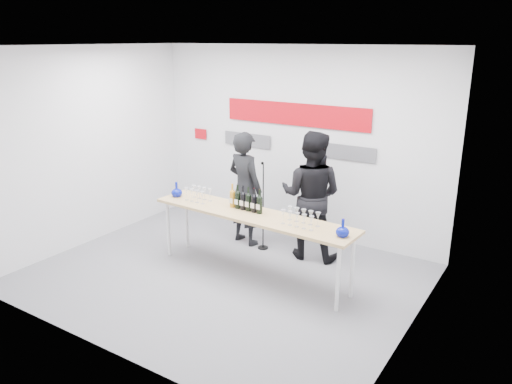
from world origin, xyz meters
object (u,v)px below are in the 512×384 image
presenter_left (245,188)px  presenter_right (311,196)px  tasting_table (252,218)px  mic_stand (263,223)px

presenter_left → presenter_right: presenter_right is taller
tasting_table → presenter_right: (0.38, 0.97, 0.12)m
tasting_table → mic_stand: mic_stand is taller
tasting_table → presenter_left: 1.14m
tasting_table → presenter_left: size_ratio=1.68×
mic_stand → tasting_table: bearing=-74.1°
presenter_left → mic_stand: bearing=-178.7°
presenter_right → tasting_table: bearing=58.2°
presenter_right → mic_stand: presenter_right is taller
tasting_table → mic_stand: (-0.34, 0.82, -0.40)m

